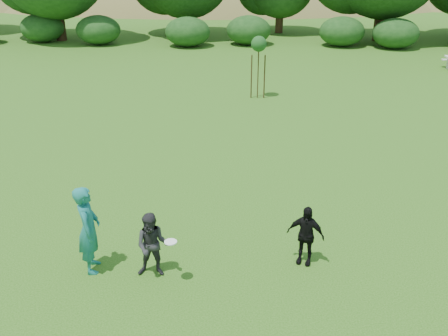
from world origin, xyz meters
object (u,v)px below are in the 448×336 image
object	(u,v)px
player_grey	(153,245)
player_black	(305,235)
player_teal	(89,229)
sapling	(259,46)

from	to	relation	value
player_grey	player_black	distance (m)	3.42
player_teal	player_grey	xyz separation A→B (m)	(1.42, -0.15, -0.27)
player_grey	sapling	size ratio (longest dim) A/B	0.54
player_teal	player_grey	bearing A→B (deg)	-107.16
player_teal	player_grey	size ratio (longest dim) A/B	1.35
player_teal	player_grey	distance (m)	1.45
player_teal	player_black	size ratio (longest dim) A/B	1.42
player_teal	player_grey	world-z (taller)	player_teal
sapling	player_teal	bearing A→B (deg)	-106.10
player_black	player_grey	bearing A→B (deg)	-151.07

